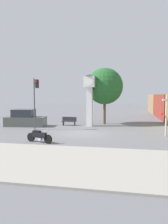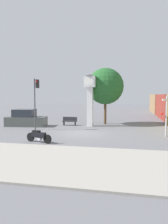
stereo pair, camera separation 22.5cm
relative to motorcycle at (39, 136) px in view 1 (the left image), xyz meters
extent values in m
plane|color=slate|center=(2.21, 4.24, -0.45)|extent=(120.00, 120.00, 0.00)
cube|color=#9E998E|center=(2.21, -4.00, -0.40)|extent=(36.00, 6.00, 0.10)
cylinder|color=black|center=(0.73, -0.22, -0.14)|extent=(0.63, 0.28, 0.63)
cylinder|color=black|center=(-0.72, 0.22, -0.14)|extent=(0.63, 0.28, 0.63)
cube|color=black|center=(0.01, 0.00, 0.09)|extent=(1.17, 0.56, 0.38)
cube|color=black|center=(-0.19, 0.06, 0.33)|extent=(0.63, 0.40, 0.10)
cylinder|color=silver|center=(0.06, -0.02, -0.17)|extent=(0.34, 0.29, 0.29)
cube|color=silver|center=(0.62, -0.19, 0.47)|extent=(0.19, 0.46, 0.04)
cube|color=white|center=(2.10, 8.67, 1.62)|extent=(0.60, 0.60, 4.15)
cube|color=white|center=(2.10, 8.67, 4.26)|extent=(1.14, 1.14, 1.14)
cylinder|color=white|center=(2.10, 8.09, 4.26)|extent=(0.91, 0.02, 0.91)
cone|color=#333338|center=(2.10, 8.67, 4.93)|extent=(1.37, 1.37, 0.20)
cube|color=olive|center=(11.83, 29.04, 1.25)|extent=(2.80, 10.09, 3.40)
cylinder|color=#47474C|center=(-2.68, 5.35, 1.99)|extent=(0.12, 0.12, 4.88)
cube|color=black|center=(-2.38, 5.35, 3.93)|extent=(0.28, 0.24, 0.80)
sphere|color=red|center=(-2.38, 5.20, 4.13)|extent=(0.16, 0.16, 0.16)
cylinder|color=#B7B7BC|center=(9.12, 4.23, 1.19)|extent=(0.14, 0.14, 3.30)
cube|color=white|center=(9.12, 4.23, 2.49)|extent=(0.82, 0.82, 0.14)
sphere|color=red|center=(8.77, 4.18, 1.36)|extent=(0.20, 0.20, 0.20)
cylinder|color=brown|center=(3.51, 10.64, 0.88)|extent=(0.30, 0.30, 2.66)
sphere|color=#235B28|center=(3.51, 10.64, 3.85)|extent=(4.11, 4.11, 4.11)
cube|color=#2D2D33|center=(-0.17, 8.69, 0.00)|extent=(1.60, 0.44, 0.08)
cube|color=#2D2D33|center=(-0.17, 8.88, 0.25)|extent=(1.60, 0.06, 0.44)
cube|color=#2D2D33|center=(-0.81, 8.69, -0.25)|extent=(0.08, 0.35, 0.41)
cube|color=#2D2D33|center=(0.47, 8.69, -0.25)|extent=(0.08, 0.35, 0.41)
cube|color=#4C514C|center=(-4.59, 7.31, 0.05)|extent=(4.36, 2.20, 1.00)
cube|color=#262B33|center=(-4.78, 7.29, 0.95)|extent=(2.35, 1.86, 0.80)
camera|label=1|loc=(5.96, -14.19, 2.90)|focal=35.00mm
camera|label=2|loc=(6.18, -14.15, 2.90)|focal=35.00mm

